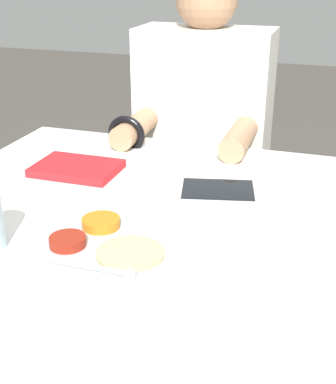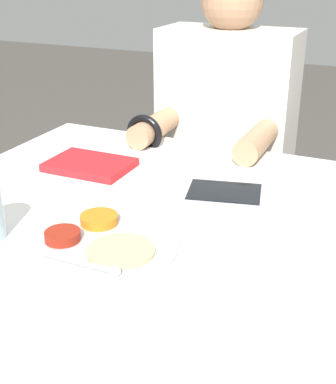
{
  "view_description": "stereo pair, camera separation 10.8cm",
  "coord_description": "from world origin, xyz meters",
  "views": [
    {
      "loc": [
        0.32,
        -0.97,
        1.27
      ],
      "look_at": [
        0.01,
        -0.03,
        0.83
      ],
      "focal_mm": 50.0,
      "sensor_mm": 36.0,
      "label": 1
    },
    {
      "loc": [
        0.42,
        -0.93,
        1.27
      ],
      "look_at": [
        0.01,
        -0.03,
        0.83
      ],
      "focal_mm": 50.0,
      "sensor_mm": 36.0,
      "label": 2
    }
  ],
  "objects": [
    {
      "name": "person_diner",
      "position": [
        -0.08,
        0.63,
        0.58
      ],
      "size": [
        0.42,
        0.43,
        1.24
      ],
      "color": "black",
      "rests_on": "ground_plane"
    },
    {
      "name": "dining_table",
      "position": [
        0.0,
        0.0,
        0.38
      ],
      "size": [
        1.13,
        0.91,
        0.77
      ],
      "color": "silver",
      "rests_on": "ground_plane"
    },
    {
      "name": "thali_tray",
      "position": [
        -0.06,
        -0.19,
        0.78
      ],
      "size": [
        0.3,
        0.3,
        0.03
      ],
      "color": "#B7BABF",
      "rests_on": "dining_table"
    },
    {
      "name": "red_notebook",
      "position": [
        -0.28,
        0.14,
        0.78
      ],
      "size": [
        0.21,
        0.15,
        0.02
      ],
      "color": "silver",
      "rests_on": "dining_table"
    },
    {
      "name": "tablet_device",
      "position": [
        0.08,
        0.13,
        0.77
      ],
      "size": [
        0.21,
        0.17,
        0.01
      ],
      "color": "#B7B7BC",
      "rests_on": "dining_table"
    }
  ]
}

